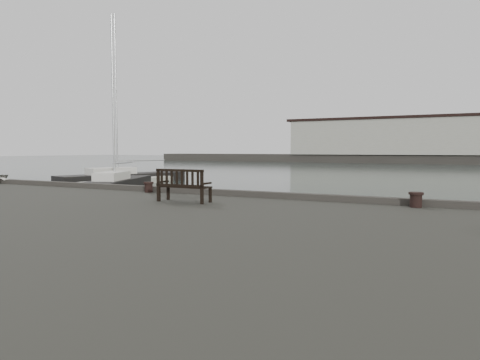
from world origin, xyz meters
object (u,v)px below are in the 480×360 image
at_px(yacht_c, 117,186).
at_px(bollard_right, 416,200).
at_px(bollard_left, 149,187).
at_px(bench, 184,192).
at_px(yacht_b, 124,179).

bearing_deg(yacht_c, bollard_right, -53.45).
relative_size(bollard_right, yacht_c, 0.03).
height_order(bollard_right, yacht_c, yacht_c).
height_order(bollard_left, yacht_c, yacht_c).
xyz_separation_m(bollard_left, yacht_c, (-13.81, 13.25, -1.50)).
xyz_separation_m(bollard_left, bollard_right, (8.57, 0.00, 0.01)).
relative_size(bench, bollard_left, 4.33).
bearing_deg(bench, bollard_left, 147.06).
distance_m(bench, yacht_c, 22.31).
xyz_separation_m(bollard_right, yacht_c, (-22.38, 13.25, -1.51)).
bearing_deg(bench, bollard_right, 16.42).
relative_size(bollard_right, yacht_b, 0.02).
xyz_separation_m(bench, bollard_right, (5.93, 1.73, -0.09)).
height_order(bollard_left, yacht_b, yacht_b).
bearing_deg(yacht_b, bollard_left, -27.53).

